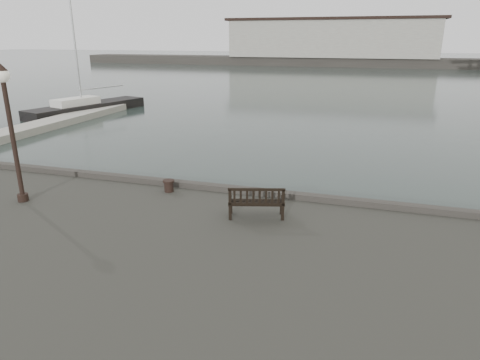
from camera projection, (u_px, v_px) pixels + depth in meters
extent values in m
plane|color=black|center=(281.00, 241.00, 13.72)|extent=(400.00, 400.00, 0.00)
cube|color=#A9A89C|center=(16.00, 132.00, 28.29)|extent=(2.00, 24.00, 0.50)
cube|color=#383530|center=(365.00, 62.00, 96.84)|extent=(140.00, 8.00, 2.00)
cube|color=#A9A89C|center=(331.00, 39.00, 97.50)|extent=(46.00, 9.00, 8.00)
cube|color=black|center=(332.00, 19.00, 96.14)|extent=(48.00, 9.50, 0.60)
cube|color=black|center=(256.00, 203.00, 11.52)|extent=(1.59, 0.91, 0.04)
cube|color=black|center=(257.00, 198.00, 11.24)|extent=(1.46, 0.46, 0.45)
cube|color=black|center=(256.00, 210.00, 11.58)|extent=(1.48, 0.81, 0.41)
cylinder|color=black|center=(169.00, 186.00, 13.49)|extent=(0.48, 0.48, 0.38)
cylinder|color=black|center=(14.00, 143.00, 12.22)|extent=(0.13, 0.13, 3.55)
cylinder|color=black|center=(23.00, 197.00, 12.74)|extent=(0.31, 0.31, 0.22)
sphere|color=silver|center=(2.00, 75.00, 11.62)|extent=(0.40, 0.40, 0.40)
cone|color=black|center=(1.00, 67.00, 11.55)|extent=(0.33, 0.33, 0.20)
cube|color=black|center=(88.00, 112.00, 37.27)|extent=(5.38, 11.29, 1.40)
cube|color=silver|center=(87.00, 100.00, 36.95)|extent=(2.60, 4.16, 0.60)
cylinder|color=#B2B5B7|center=(78.00, 23.00, 34.98)|extent=(0.16, 0.16, 13.07)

